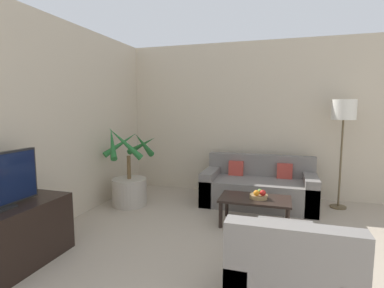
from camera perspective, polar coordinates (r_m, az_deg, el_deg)
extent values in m
cube|color=beige|center=(5.43, 20.67, 4.33)|extent=(7.86, 0.06, 2.70)
cube|color=beige|center=(3.83, -30.56, 2.89)|extent=(0.06, 7.22, 2.70)
cylinder|color=#ADA393|center=(4.95, -11.81, -8.90)|extent=(0.55, 0.55, 0.43)
cylinder|color=brown|center=(4.86, -11.93, -4.35)|extent=(0.06, 0.06, 0.37)
cone|color=#23662D|center=(4.68, -9.18, -0.11)|extent=(0.10, 0.59, 0.46)
cone|color=#23662D|center=(5.01, -9.56, -0.20)|extent=(0.63, 0.29, 0.37)
cone|color=#23662D|center=(5.06, -13.39, 0.04)|extent=(0.44, 0.56, 0.41)
cone|color=#23662D|center=(4.77, -14.95, 0.25)|extent=(0.41, 0.51, 0.51)
cone|color=#23662D|center=(4.57, -12.62, 0.13)|extent=(0.54, 0.26, 0.52)
cube|color=slate|center=(4.96, 12.49, -8.98)|extent=(1.75, 0.84, 0.42)
cube|color=slate|center=(5.21, 12.91, -3.88)|extent=(1.75, 0.16, 0.35)
cube|color=slate|center=(5.06, 3.65, -7.81)|extent=(0.20, 0.84, 0.54)
cube|color=slate|center=(4.95, 21.58, -8.63)|extent=(0.20, 0.84, 0.54)
cube|color=#B23D33|center=(5.14, 8.40, -4.56)|extent=(0.24, 0.12, 0.24)
cube|color=#B23D33|center=(5.09, 17.23, -4.93)|extent=(0.24, 0.12, 0.24)
cylinder|color=brown|center=(5.30, 26.04, -10.70)|extent=(0.24, 0.24, 0.03)
cylinder|color=brown|center=(5.14, 26.45, -3.37)|extent=(0.03, 0.03, 1.35)
cylinder|color=silver|center=(5.07, 26.96, 5.87)|extent=(0.35, 0.35, 0.30)
cylinder|color=black|center=(4.01, 5.47, -13.30)|extent=(0.05, 0.05, 0.34)
cylinder|color=black|center=(3.94, 17.75, -13.98)|extent=(0.05, 0.05, 0.34)
cylinder|color=black|center=(4.42, 6.65, -11.38)|extent=(0.05, 0.05, 0.34)
cylinder|color=black|center=(4.36, 17.69, -11.94)|extent=(0.05, 0.05, 0.34)
cube|color=black|center=(4.10, 11.92, -10.22)|extent=(0.92, 0.53, 0.03)
cylinder|color=#997A4C|center=(4.09, 12.57, -9.72)|extent=(0.23, 0.23, 0.05)
sphere|color=red|center=(4.03, 13.34, -9.04)|extent=(0.08, 0.08, 0.08)
sphere|color=olive|center=(4.11, 12.81, -8.79)|extent=(0.07, 0.07, 0.07)
sphere|color=orange|center=(4.01, 12.16, -9.11)|extent=(0.08, 0.08, 0.08)
cube|color=slate|center=(2.63, 18.02, -24.47)|extent=(0.87, 0.83, 0.41)
cube|color=slate|center=(2.13, 18.60, -19.72)|extent=(0.87, 0.16, 0.41)
cube|color=slate|center=(2.61, 9.62, -23.10)|extent=(0.16, 0.83, 0.51)
cube|color=slate|center=(3.32, 17.15, -17.71)|extent=(0.56, 0.44, 0.38)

